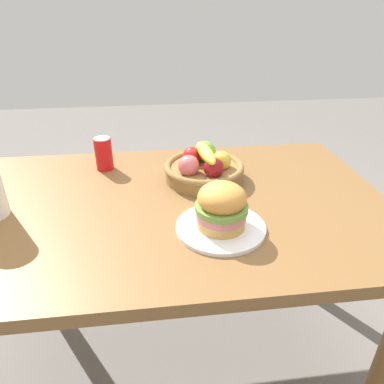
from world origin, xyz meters
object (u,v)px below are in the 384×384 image
at_px(sandwich, 222,206).
at_px(fruit_basket, 204,167).
at_px(plate, 221,227).
at_px(soda_can, 104,154).

relative_size(sandwich, fruit_basket, 0.52).
distance_m(plate, fruit_basket, 0.33).
height_order(soda_can, fruit_basket, fruit_basket).
bearing_deg(sandwich, plate, 63.43).
relative_size(plate, sandwich, 1.73).
height_order(sandwich, soda_can, sandwich).
relative_size(sandwich, soda_can, 1.19).
bearing_deg(plate, soda_can, 128.61).
distance_m(plate, sandwich, 0.07).
relative_size(plate, soda_can, 2.06).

